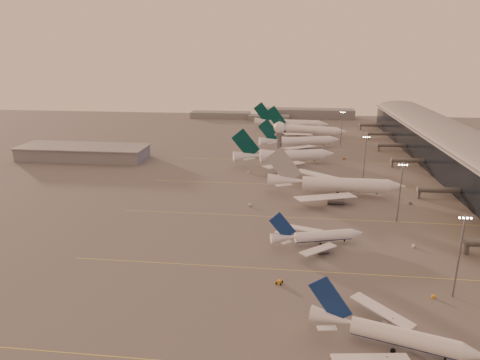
# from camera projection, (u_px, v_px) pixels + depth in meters

# --- Properties ---
(ground) EXTENTS (700.00, 700.00, 0.00)m
(ground) POSITION_uv_depth(u_px,v_px,m) (250.00, 284.00, 128.13)
(ground) COLOR #514F4F
(ground) RESTS_ON ground
(taxiway_markings) EXTENTS (180.00, 185.25, 0.02)m
(taxiway_markings) POSITION_uv_depth(u_px,v_px,m) (334.00, 218.00, 178.02)
(taxiway_markings) COLOR #E5D150
(taxiway_markings) RESTS_ON ground
(hangar) EXTENTS (82.00, 27.00, 8.50)m
(hangar) POSITION_uv_depth(u_px,v_px,m) (83.00, 152.00, 272.97)
(hangar) COLOR slate
(hangar) RESTS_ON ground
(radar_tower) EXTENTS (6.40, 6.40, 31.10)m
(radar_tower) POSITION_uv_depth(u_px,v_px,m) (279.00, 137.00, 235.40)
(radar_tower) COLOR slate
(radar_tower) RESTS_ON ground
(mast_a) EXTENTS (3.60, 0.56, 25.00)m
(mast_a) POSITION_uv_depth(u_px,v_px,m) (460.00, 253.00, 117.74)
(mast_a) COLOR slate
(mast_a) RESTS_ON ground
(mast_b) EXTENTS (3.60, 0.56, 25.00)m
(mast_b) POSITION_uv_depth(u_px,v_px,m) (400.00, 190.00, 170.30)
(mast_b) COLOR slate
(mast_b) RESTS_ON ground
(mast_c) EXTENTS (3.60, 0.56, 25.00)m
(mast_c) POSITION_uv_depth(u_px,v_px,m) (365.00, 157.00, 223.08)
(mast_c) COLOR slate
(mast_c) RESTS_ON ground
(mast_d) EXTENTS (3.60, 0.56, 25.00)m
(mast_d) POSITION_uv_depth(u_px,v_px,m) (342.00, 127.00, 308.77)
(mast_d) COLOR slate
(mast_d) RESTS_ON ground
(distant_horizon) EXTENTS (165.00, 37.50, 9.00)m
(distant_horizon) POSITION_uv_depth(u_px,v_px,m) (282.00, 114.00, 435.48)
(distant_horizon) COLOR slate
(distant_horizon) RESTS_ON ground
(narrowbody_near) EXTENTS (38.45, 30.22, 15.46)m
(narrowbody_near) POSITION_uv_depth(u_px,v_px,m) (391.00, 337.00, 99.84)
(narrowbody_near) COLOR white
(narrowbody_near) RESTS_ON ground
(narrowbody_mid) EXTENTS (34.23, 26.92, 13.73)m
(narrowbody_mid) POSITION_uv_depth(u_px,v_px,m) (317.00, 238.00, 153.02)
(narrowbody_mid) COLOR white
(narrowbody_mid) RESTS_ON ground
(widebody_white) EXTENTS (65.73, 52.65, 23.12)m
(widebody_white) POSITION_uv_depth(u_px,v_px,m) (335.00, 187.00, 205.09)
(widebody_white) COLOR white
(widebody_white) RESTS_ON ground
(greentail_a) EXTENTS (62.40, 49.67, 23.32)m
(greentail_a) POSITION_uv_depth(u_px,v_px,m) (285.00, 158.00, 259.13)
(greentail_a) COLOR white
(greentail_a) RESTS_ON ground
(greentail_b) EXTENTS (58.37, 46.51, 21.73)m
(greentail_b) POSITION_uv_depth(u_px,v_px,m) (300.00, 143.00, 302.38)
(greentail_b) COLOR white
(greentail_b) RESTS_ON ground
(greentail_c) EXTENTS (64.37, 51.40, 23.76)m
(greentail_c) POSITION_uv_depth(u_px,v_px,m) (305.00, 131.00, 343.08)
(greentail_c) COLOR white
(greentail_c) RESTS_ON ground
(greentail_d) EXTENTS (64.57, 51.95, 23.46)m
(greentail_d) POSITION_uv_depth(u_px,v_px,m) (291.00, 125.00, 371.99)
(greentail_d) COLOR white
(greentail_d) RESTS_ON ground
(gsv_catering_a) EXTENTS (4.50, 2.55, 3.49)m
(gsv_catering_a) POSITION_uv_depth(u_px,v_px,m) (435.00, 293.00, 120.48)
(gsv_catering_a) COLOR orange
(gsv_catering_a) RESTS_ON ground
(gsv_tug_mid) EXTENTS (4.48, 3.37, 1.14)m
(gsv_tug_mid) POSITION_uv_depth(u_px,v_px,m) (279.00, 282.00, 128.16)
(gsv_tug_mid) COLOR orange
(gsv_tug_mid) RESTS_ON ground
(gsv_truck_b) EXTENTS (5.16, 3.43, 1.96)m
(gsv_truck_b) POSITION_uv_depth(u_px,v_px,m) (415.00, 245.00, 151.76)
(gsv_truck_b) COLOR silver
(gsv_truck_b) RESTS_ON ground
(gsv_truck_c) EXTENTS (5.16, 6.48, 2.52)m
(gsv_truck_c) POSITION_uv_depth(u_px,v_px,m) (250.00, 203.00, 191.75)
(gsv_truck_c) COLOR silver
(gsv_truck_c) RESTS_ON ground
(gsv_catering_b) EXTENTS (6.12, 4.06, 4.62)m
(gsv_catering_b) POSITION_uv_depth(u_px,v_px,m) (411.00, 200.00, 193.23)
(gsv_catering_b) COLOR slate
(gsv_catering_b) RESTS_ON ground
(gsv_tug_far) EXTENTS (3.60, 4.40, 1.09)m
(gsv_tug_far) POSITION_uv_depth(u_px,v_px,m) (309.00, 187.00, 216.01)
(gsv_tug_far) COLOR orange
(gsv_tug_far) RESTS_ON ground
(gsv_truck_d) EXTENTS (3.38, 6.37, 2.44)m
(gsv_truck_d) POSITION_uv_depth(u_px,v_px,m) (249.00, 171.00, 243.11)
(gsv_truck_d) COLOR silver
(gsv_truck_d) RESTS_ON ground
(gsv_tug_hangar) EXTENTS (3.78, 2.74, 0.98)m
(gsv_tug_hangar) POSITION_uv_depth(u_px,v_px,m) (344.00, 159.00, 273.07)
(gsv_tug_hangar) COLOR orange
(gsv_tug_hangar) RESTS_ON ground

